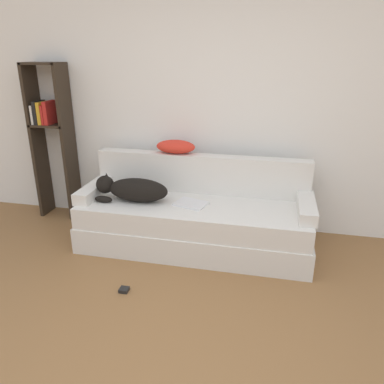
% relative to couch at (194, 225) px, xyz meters
% --- Properties ---
extents(wall_back, '(7.78, 0.06, 2.70)m').
position_rel_couch_xyz_m(wall_back, '(0.14, 0.61, 1.13)').
color(wall_back, white).
rests_on(wall_back, ground_plane).
extents(couch, '(2.18, 0.80, 0.45)m').
position_rel_couch_xyz_m(couch, '(0.00, 0.00, 0.00)').
color(couch, silver).
rests_on(couch, ground_plane).
extents(couch_backrest, '(2.14, 0.15, 0.38)m').
position_rel_couch_xyz_m(couch_backrest, '(0.00, 0.33, 0.42)').
color(couch_backrest, silver).
rests_on(couch_backrest, couch).
extents(couch_arm_left, '(0.15, 0.61, 0.11)m').
position_rel_couch_xyz_m(couch_arm_left, '(-1.02, -0.01, 0.29)').
color(couch_arm_left, silver).
rests_on(couch_arm_left, couch).
extents(couch_arm_right, '(0.15, 0.61, 0.11)m').
position_rel_couch_xyz_m(couch_arm_right, '(1.02, -0.01, 0.29)').
color(couch_arm_right, silver).
rests_on(couch_arm_right, couch).
extents(dog, '(0.71, 0.26, 0.24)m').
position_rel_couch_xyz_m(dog, '(-0.59, -0.06, 0.35)').
color(dog, black).
rests_on(dog, couch).
extents(laptop, '(0.34, 0.29, 0.02)m').
position_rel_couch_xyz_m(laptop, '(-0.02, -0.03, 0.24)').
color(laptop, silver).
rests_on(laptop, couch).
extents(throw_pillow, '(0.39, 0.22, 0.13)m').
position_rel_couch_xyz_m(throw_pillow, '(-0.27, 0.35, 0.68)').
color(throw_pillow, red).
rests_on(throw_pillow, couch_backrest).
extents(bookshelf, '(0.41, 0.26, 1.69)m').
position_rel_couch_xyz_m(bookshelf, '(-1.70, 0.43, 0.74)').
color(bookshelf, '#2D2319').
rests_on(bookshelf, ground_plane).
extents(power_adapter, '(0.07, 0.07, 0.03)m').
position_rel_couch_xyz_m(power_adapter, '(-0.39, -0.85, -0.21)').
color(power_adapter, black).
rests_on(power_adapter, ground_plane).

